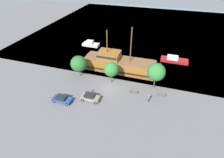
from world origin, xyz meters
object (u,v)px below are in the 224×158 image
object	(u,v)px
pirate_ship	(118,63)
parked_car_curb_front	(90,97)
moored_boat_outer	(91,44)
parked_car_curb_mid	(62,99)
fire_hydrant	(92,90)
bench_promenade_west	(134,91)
bench_promenade_east	(162,94)
pedestrian_walking_near	(149,98)
moored_boat_dockside	(174,60)

from	to	relation	value
pirate_ship	parked_car_curb_front	xyz separation A→B (m)	(-2.31, -13.55, -1.03)
moored_boat_outer	parked_car_curb_mid	xyz separation A→B (m)	(5.27, -27.45, 0.01)
parked_car_curb_mid	fire_hydrant	size ratio (longest dim) A/B	5.34
pirate_ship	parked_car_curb_front	distance (m)	13.79
pirate_ship	bench_promenade_west	size ratio (longest dim) A/B	11.45
bench_promenade_east	parked_car_curb_front	bearing A→B (deg)	-157.36
moored_boat_outer	parked_car_curb_mid	bearing A→B (deg)	-79.14
parked_car_curb_front	pedestrian_walking_near	size ratio (longest dim) A/B	2.26
parked_car_curb_front	pirate_ship	bearing A→B (deg)	80.31
bench_promenade_west	fire_hydrant	bearing A→B (deg)	-165.31
parked_car_curb_front	parked_car_curb_mid	bearing A→B (deg)	-158.44
pirate_ship	moored_boat_outer	size ratio (longest dim) A/B	3.60
parked_car_curb_mid	bench_promenade_west	xyz separation A→B (m)	(13.73, 7.23, -0.23)
fire_hydrant	pedestrian_walking_near	distance (m)	12.59
moored_boat_outer	parked_car_curb_front	size ratio (longest dim) A/B	1.44
bench_promenade_west	bench_promenade_east	bearing A→B (deg)	8.21
moored_boat_dockside	bench_promenade_west	world-z (taller)	moored_boat_dockside
pedestrian_walking_near	parked_car_curb_front	bearing A→B (deg)	-164.48
bench_promenade_east	bench_promenade_west	bearing A→B (deg)	-171.79
parked_car_curb_mid	bench_promenade_east	size ratio (longest dim) A/B	2.34
fire_hydrant	pirate_ship	bearing A→B (deg)	74.09
moored_boat_dockside	bench_promenade_east	xyz separation A→B (m)	(-2.11, -16.48, -0.17)
pirate_ship	parked_car_curb_mid	world-z (taller)	pirate_ship
bench_promenade_east	bench_promenade_west	xyz separation A→B (m)	(-5.94, -0.86, 0.00)
pedestrian_walking_near	bench_promenade_east	bearing A→B (deg)	47.41
moored_boat_outer	bench_promenade_west	xyz separation A→B (m)	(18.99, -20.23, -0.22)
parked_car_curb_front	pedestrian_walking_near	bearing A→B (deg)	15.52
fire_hydrant	pedestrian_walking_near	world-z (taller)	pedestrian_walking_near
fire_hydrant	bench_promenade_west	bearing A→B (deg)	14.69
parked_car_curb_mid	pedestrian_walking_near	xyz separation A→B (m)	(17.22, 5.42, 0.20)
moored_boat_outer	parked_car_curb_front	world-z (taller)	moored_boat_outer
moored_boat_outer	bench_promenade_west	size ratio (longest dim) A/B	3.18
fire_hydrant	bench_promenade_east	bearing A→B (deg)	12.16
moored_boat_outer	moored_boat_dockside	bearing A→B (deg)	-6.11
pirate_ship	bench_promenade_east	distance (m)	14.21
bench_promenade_east	pedestrian_walking_near	distance (m)	3.64
parked_car_curb_mid	bench_promenade_west	world-z (taller)	parked_car_curb_mid
moored_boat_dockside	parked_car_curb_front	xyz separation A→B (m)	(-16.34, -22.41, 0.16)
moored_boat_dockside	fire_hydrant	xyz separation A→B (m)	(-17.12, -19.71, -0.20)
pirate_ship	parked_car_curb_front	size ratio (longest dim) A/B	5.17
pirate_ship	moored_boat_outer	xyz separation A→B (m)	(-13.02, 11.75, -1.15)
parked_car_curb_front	fire_hydrant	size ratio (longest dim) A/B	5.06
moored_boat_dockside	pedestrian_walking_near	distance (m)	19.67
fire_hydrant	pedestrian_walking_near	size ratio (longest dim) A/B	0.45
moored_boat_dockside	bench_promenade_west	distance (m)	19.11
parked_car_curb_mid	bench_promenade_east	world-z (taller)	parked_car_curb_mid
fire_hydrant	bench_promenade_east	distance (m)	15.36
pirate_ship	parked_car_curb_front	bearing A→B (deg)	-99.69
pirate_ship	bench_promenade_east	xyz separation A→B (m)	(11.92, -7.62, -1.37)
parked_car_curb_mid	fire_hydrant	world-z (taller)	parked_car_curb_mid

